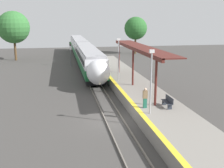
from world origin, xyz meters
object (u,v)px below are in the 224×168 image
object	(u,v)px
platform_bench	(168,101)
lamppost_mid	(119,56)
train	(83,51)
lamppost_near	(151,77)
person_waiting	(145,98)
railway_signal	(70,51)

from	to	relation	value
platform_bench	lamppost_mid	size ratio (longest dim) A/B	0.34
train	lamppost_near	bearing A→B (deg)	-85.67
train	lamppost_mid	bearing A→B (deg)	-83.17
lamppost_near	person_waiting	bearing A→B (deg)	89.01
train	person_waiting	distance (m)	31.07
train	lamppost_near	size ratio (longest dim) A/B	9.40
train	person_waiting	bearing A→B (deg)	-85.43
lamppost_near	train	bearing A→B (deg)	94.33
train	railway_signal	size ratio (longest dim) A/B	10.88
person_waiting	train	bearing A→B (deg)	94.57
lamppost_mid	train	bearing A→B (deg)	96.83
train	person_waiting	size ratio (longest dim) A/B	27.45
person_waiting	lamppost_mid	size ratio (longest dim) A/B	0.34
train	railway_signal	distance (m)	4.08
platform_bench	railway_signal	xyz separation A→B (m)	(-6.80, 27.85, 1.06)
person_waiting	lamppost_near	size ratio (longest dim) A/B	0.34
train	lamppost_near	xyz separation A→B (m)	(2.45, -32.36, 1.67)
platform_bench	lamppost_mid	distance (m)	11.06
person_waiting	lamppost_mid	distance (m)	10.67
train	railway_signal	bearing A→B (deg)	-126.56
platform_bench	lamppost_near	xyz separation A→B (m)	(-1.93, -1.25, 2.34)
lamppost_near	lamppost_mid	bearing A→B (deg)	90.00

